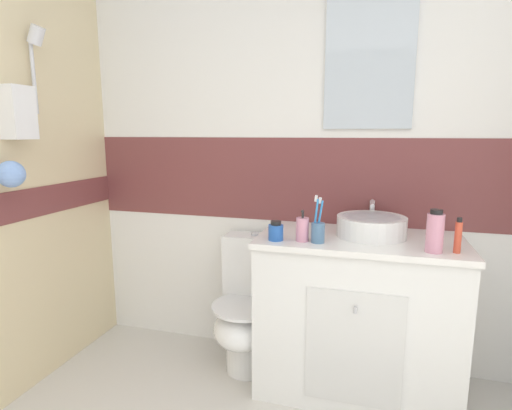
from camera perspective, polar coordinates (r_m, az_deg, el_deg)
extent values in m
cube|color=white|center=(2.63, 5.47, -11.16)|extent=(3.20, 0.10, 0.85)
cube|color=brown|center=(2.46, 5.72, 3.61)|extent=(3.20, 0.10, 0.50)
cube|color=white|center=(2.51, 6.09, 22.67)|extent=(3.20, 0.10, 1.15)
cube|color=silver|center=(2.38, 15.70, 19.17)|extent=(0.47, 0.02, 0.73)
cube|color=white|center=(2.35, -30.53, 11.15)|extent=(0.10, 0.14, 0.26)
cylinder|color=silver|center=(2.48, -28.86, 15.71)|extent=(0.02, 0.02, 0.39)
cylinder|color=silver|center=(2.48, -28.57, 20.30)|extent=(0.10, 0.07, 0.11)
sphere|color=#7FA5E5|center=(2.26, -31.26, 3.74)|extent=(0.13, 0.13, 0.13)
cube|color=white|center=(2.31, 13.96, -15.00)|extent=(1.01, 0.54, 0.82)
cube|color=white|center=(2.15, 14.43, -4.80)|extent=(1.03, 0.56, 0.03)
cube|color=silver|center=(2.08, 13.58, -19.16)|extent=(0.45, 0.01, 0.57)
cylinder|color=silver|center=(1.98, 13.81, -14.18)|extent=(0.02, 0.02, 0.03)
cylinder|color=white|center=(2.17, 15.94, -2.90)|extent=(0.35, 0.35, 0.10)
cylinder|color=#B3B3B8|center=(2.16, 16.00, -1.71)|extent=(0.29, 0.29, 0.01)
cylinder|color=silver|center=(2.37, 16.01, -1.22)|extent=(0.03, 0.03, 0.15)
cylinder|color=silver|center=(2.26, 16.09, 0.23)|extent=(0.02, 0.16, 0.02)
cylinder|color=white|center=(2.53, -1.33, -20.41)|extent=(0.24, 0.24, 0.18)
ellipsoid|color=white|center=(2.40, -1.65, -16.77)|extent=(0.34, 0.42, 0.22)
cylinder|color=white|center=(2.35, -1.67, -14.12)|extent=(0.37, 0.37, 0.02)
cube|color=white|center=(2.47, -0.19, -8.49)|extent=(0.36, 0.17, 0.37)
cylinder|color=silver|center=(2.42, -0.19, -4.11)|extent=(0.04, 0.04, 0.02)
cylinder|color=#4C7299|center=(2.00, 8.71, -3.89)|extent=(0.07, 0.07, 0.10)
cylinder|color=#338CD8|center=(1.98, 8.40, -1.76)|extent=(0.03, 0.03, 0.19)
cube|color=white|center=(1.97, 8.47, 0.92)|extent=(0.02, 0.02, 0.03)
cylinder|color=#338CD8|center=(1.99, 8.95, -1.88)|extent=(0.04, 0.01, 0.18)
cube|color=white|center=(1.97, 9.02, 0.64)|extent=(0.02, 0.02, 0.03)
cylinder|color=pink|center=(2.01, 6.56, -3.44)|extent=(0.06, 0.06, 0.12)
cylinder|color=#262626|center=(1.99, 6.60, -1.29)|extent=(0.01, 0.01, 0.04)
cylinder|color=#262626|center=(1.98, 6.56, -0.85)|extent=(0.01, 0.02, 0.01)
cylinder|color=#2659B2|center=(2.02, 2.81, -3.89)|extent=(0.07, 0.07, 0.08)
cylinder|color=black|center=(2.01, 2.82, -2.53)|extent=(0.05, 0.05, 0.02)
cylinder|color=pink|center=(1.97, 23.90, -3.65)|extent=(0.08, 0.08, 0.18)
cylinder|color=black|center=(1.95, 24.10, -0.87)|extent=(0.05, 0.05, 0.02)
cylinder|color=#D84C33|center=(2.01, 26.58, -4.13)|extent=(0.03, 0.03, 0.14)
cylinder|color=black|center=(1.99, 26.76, -1.88)|extent=(0.02, 0.02, 0.02)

